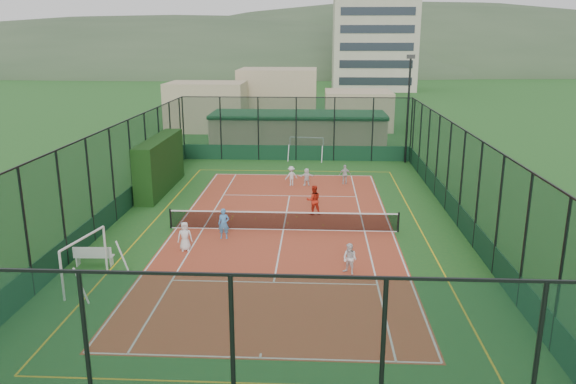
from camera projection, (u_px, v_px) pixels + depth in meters
name	position (u px, v px, depth m)	size (l,w,h in m)	color
ground	(283.00, 230.00, 28.53)	(300.00, 300.00, 0.00)	#1F5D24
court_slab	(283.00, 230.00, 28.53)	(11.17, 23.97, 0.01)	#AC3926
tennis_net	(283.00, 220.00, 28.39)	(11.67, 0.12, 1.06)	black
perimeter_fence	(283.00, 182.00, 27.87)	(18.12, 34.12, 5.00)	#103020
floodlight_ne	(408.00, 110.00, 43.00)	(0.60, 0.26, 8.25)	black
clubhouse	(298.00, 131.00, 49.31)	(15.20, 7.20, 3.15)	tan
apartment_tower	(375.00, 7.00, 102.95)	(15.00, 12.00, 30.00)	beige
distant_hills	(312.00, 70.00, 173.00)	(200.00, 60.00, 24.00)	#384C33
hedge_left	(160.00, 164.00, 35.64)	(1.16, 7.71, 3.37)	black
white_bench	(94.00, 255.00, 23.95)	(1.65, 0.45, 0.93)	white
futsal_goal_near	(85.00, 262.00, 21.96)	(0.87, 3.00, 1.94)	white
futsal_goal_far	(306.00, 149.00, 44.88)	(2.78, 0.81, 1.79)	white
child_near_left	(185.00, 236.00, 25.59)	(0.66, 0.43, 1.35)	white
child_near_mid	(224.00, 224.00, 27.14)	(0.54, 0.36, 1.49)	#488CCC
child_near_right	(350.00, 259.00, 23.05)	(0.63, 0.49, 1.30)	white
child_far_left	(291.00, 176.00, 36.96)	(0.84, 0.49, 1.31)	silver
child_far_right	(345.00, 174.00, 37.32)	(0.78, 0.32, 1.32)	silver
child_far_back	(307.00, 177.00, 37.02)	(1.08, 0.34, 1.17)	white
coach	(314.00, 200.00, 30.83)	(0.80, 0.62, 1.65)	red
tennis_balls	(271.00, 220.00, 30.01)	(4.99, 1.38, 0.07)	#CCE033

